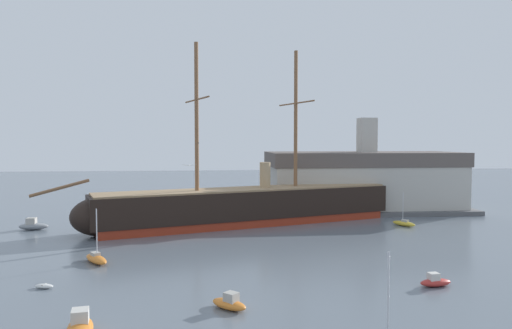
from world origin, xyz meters
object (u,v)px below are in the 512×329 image
at_px(motorboat_mid_right, 435,282).
at_px(motorboat_near_centre, 229,303).
at_px(seagull_in_flight, 190,165).
at_px(motorboat_foreground_left, 80,327).
at_px(tall_ship, 249,206).
at_px(dinghy_mid_left, 44,286).
at_px(sailboat_far_right, 404,223).
at_px(sailboat_alongside_bow, 96,258).
at_px(motorboat_far_left, 33,226).
at_px(dockside_warehouse_right, 363,181).

bearing_deg(motorboat_mid_right, motorboat_near_centre, -168.45).
bearing_deg(seagull_in_flight, motorboat_foreground_left, -116.16).
distance_m(tall_ship, motorboat_mid_right, 38.05).
xyz_separation_m(tall_ship, dinghy_mid_left, (-22.05, -31.77, -2.88)).
xyz_separation_m(dinghy_mid_left, sailboat_far_right, (46.77, 27.60, 0.24)).
relative_size(sailboat_alongside_bow, seagull_in_flight, 4.52).
xyz_separation_m(motorboat_near_centre, motorboat_far_left, (-28.26, 38.04, 0.15)).
bearing_deg(sailboat_far_right, motorboat_mid_right, -108.38).
distance_m(dinghy_mid_left, motorboat_far_left, 32.75).
bearing_deg(sailboat_alongside_bow, sailboat_far_right, 22.96).
bearing_deg(seagull_in_flight, motorboat_far_left, 132.10).
height_order(motorboat_mid_right, dockside_warehouse_right, dockside_warehouse_right).
bearing_deg(motorboat_near_centre, sailboat_far_right, 49.44).
relative_size(tall_ship, seagull_in_flight, 42.60).
bearing_deg(motorboat_near_centre, seagull_in_flight, 108.13).
relative_size(motorboat_mid_right, dockside_warehouse_right, 0.08).
bearing_deg(motorboat_near_centre, dinghy_mid_left, 156.48).
bearing_deg(tall_ship, dinghy_mid_left, -124.76).
bearing_deg(seagull_in_flight, dockside_warehouse_right, 52.21).
xyz_separation_m(motorboat_near_centre, dockside_warehouse_right, (28.94, 52.42, 5.25)).
bearing_deg(motorboat_far_left, motorboat_near_centre, -53.39).
height_order(dockside_warehouse_right, seagull_in_flight, dockside_warehouse_right).
relative_size(sailboat_far_right, seagull_in_flight, 3.96).
bearing_deg(sailboat_alongside_bow, motorboat_far_left, 123.08).
bearing_deg(dockside_warehouse_right, sailboat_alongside_bow, -140.00).
distance_m(motorboat_near_centre, motorboat_mid_right, 20.04).
bearing_deg(seagull_in_flight, sailboat_far_right, 36.09).
xyz_separation_m(motorboat_mid_right, sailboat_alongside_bow, (-33.73, 12.29, 0.06)).
bearing_deg(motorboat_mid_right, sailboat_alongside_bow, 159.98).
relative_size(motorboat_foreground_left, motorboat_near_centre, 1.33).
distance_m(dockside_warehouse_right, seagull_in_flight, 53.19).
bearing_deg(motorboat_mid_right, motorboat_far_left, 144.60).
relative_size(motorboat_foreground_left, motorboat_far_left, 1.03).
relative_size(dinghy_mid_left, sailboat_far_right, 0.35).
xyz_separation_m(motorboat_near_centre, sailboat_far_right, (29.91, 34.94, -0.05)).
bearing_deg(sailboat_alongside_bow, seagull_in_flight, -28.16).
relative_size(tall_ship, motorboat_near_centre, 17.06).
xyz_separation_m(motorboat_foreground_left, motorboat_mid_right, (30.38, 8.22, -0.18)).
relative_size(motorboat_foreground_left, sailboat_alongside_bow, 0.74).
xyz_separation_m(motorboat_foreground_left, dinghy_mid_left, (-6.11, 11.55, -0.42)).
height_order(tall_ship, motorboat_near_centre, tall_ship).
bearing_deg(sailboat_far_right, seagull_in_flight, -143.91).
height_order(motorboat_foreground_left, sailboat_alongside_bow, sailboat_alongside_bow).
xyz_separation_m(motorboat_far_left, dockside_warehouse_right, (57.20, 14.38, 5.10)).
bearing_deg(tall_ship, motorboat_near_centre, -97.55).
distance_m(motorboat_near_centre, seagull_in_flight, 15.49).
relative_size(tall_ship, dinghy_mid_left, 30.48).
height_order(sailboat_alongside_bow, sailboat_far_right, sailboat_alongside_bow).
bearing_deg(sailboat_alongside_bow, tall_ship, 49.79).
xyz_separation_m(dinghy_mid_left, seagull_in_flight, (13.39, 3.27, 11.03)).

